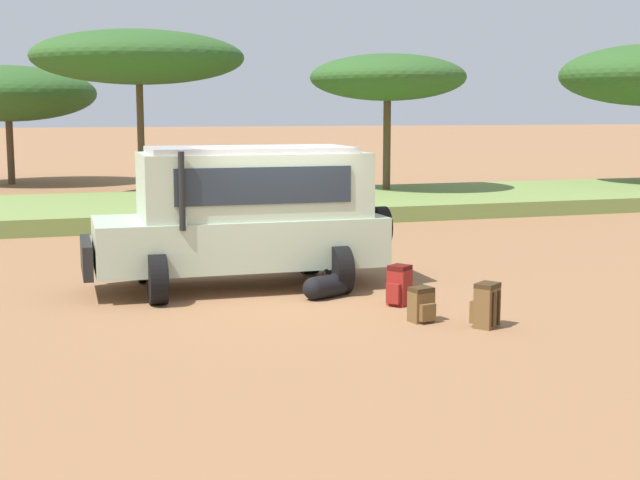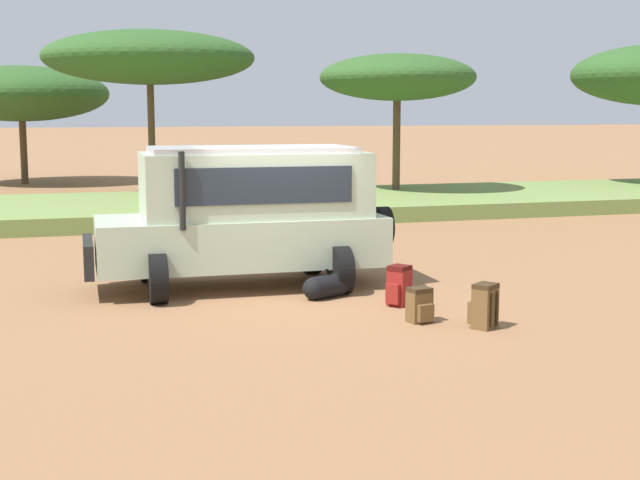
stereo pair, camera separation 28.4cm
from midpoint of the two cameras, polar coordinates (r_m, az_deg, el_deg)
name	(u,v)px [view 1 (the left image)]	position (r m, az deg, el deg)	size (l,w,h in m)	color
ground_plane	(281,294)	(15.01, -3.05, -3.45)	(320.00, 320.00, 0.00)	#936642
grass_bank	(173,208)	(26.41, -9.70, 2.00)	(120.00, 7.00, 0.44)	olive
safari_vehicle	(245,213)	(15.42, -5.33, 1.71)	(5.38, 2.83, 2.44)	#B2C6A8
backpack_beside_front_wheel	(486,306)	(12.83, 9.96, -4.17)	(0.45, 0.45, 0.64)	brown
backpack_cluster_center	(399,286)	(14.09, 4.51, -2.94)	(0.45, 0.43, 0.64)	maroon
backpack_near_rear_wheel	(422,305)	(13.04, 5.90, -4.17)	(0.37, 0.40, 0.51)	brown
duffel_bag_low_black_case	(326,286)	(14.63, -0.17, -2.99)	(0.86, 0.59, 0.48)	black
acacia_tree_far_left	(8,94)	(39.49, -19.57, 8.82)	(7.21, 6.63, 4.91)	brown
acacia_tree_left_mid	(139,58)	(32.52, -11.78, 11.36)	(7.43, 6.90, 5.85)	brown
acacia_tree_centre_back	(388,78)	(29.89, 4.07, 10.32)	(5.10, 5.44, 4.90)	brown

